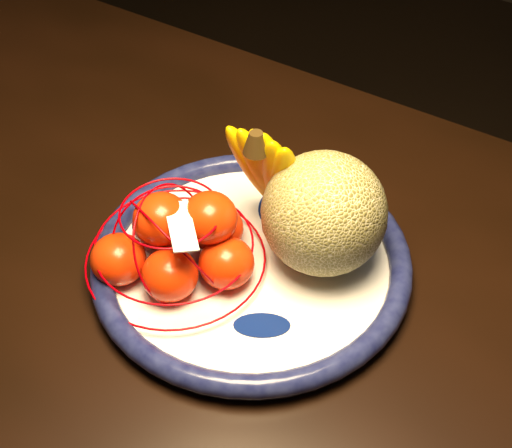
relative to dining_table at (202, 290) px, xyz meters
The scene contains 6 objects.
dining_table is the anchor object (origin of this frame).
fruit_bowl 0.12m from the dining_table, ahead, with size 0.39×0.39×0.03m.
cantaloupe 0.22m from the dining_table, 24.81° to the left, with size 0.15×0.15×0.15m, color olive.
banana_bunch 0.21m from the dining_table, 56.12° to the left, with size 0.12×0.11×0.18m.
mandarin_bag 0.14m from the dining_table, 81.97° to the right, with size 0.28×0.28×0.14m.
price_tag 0.20m from the dining_table, 64.91° to the right, with size 0.07×0.03×0.00m, color white.
Camera 1 is at (0.35, -0.53, 1.38)m, focal length 50.00 mm.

